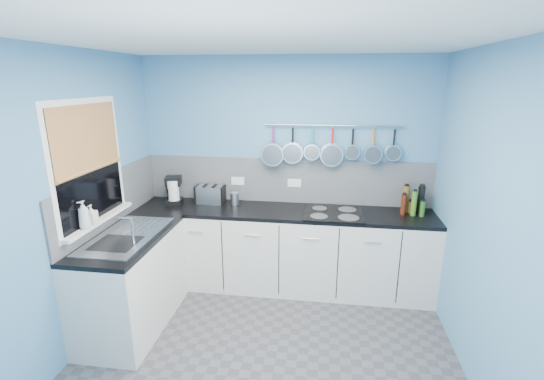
% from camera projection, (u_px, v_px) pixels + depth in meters
% --- Properties ---
extents(floor, '(3.20, 3.00, 0.02)m').
position_uv_depth(floor, '(265.00, 358.00, 3.21)').
color(floor, '#47474C').
rests_on(floor, ground).
extents(ceiling, '(3.20, 3.00, 0.02)m').
position_uv_depth(ceiling, '(263.00, 38.00, 2.50)').
color(ceiling, white).
rests_on(ceiling, ground).
extents(wall_back, '(3.20, 0.02, 2.50)m').
position_uv_depth(wall_back, '(286.00, 172.00, 4.29)').
color(wall_back, '#4E89B5').
rests_on(wall_back, ground).
extents(wall_front, '(3.20, 0.02, 2.50)m').
position_uv_depth(wall_front, '(199.00, 358.00, 1.42)').
color(wall_front, '#4E89B5').
rests_on(wall_front, ground).
extents(wall_left, '(0.02, 3.00, 2.50)m').
position_uv_depth(wall_left, '(68.00, 208.00, 3.07)').
color(wall_left, '#4E89B5').
rests_on(wall_left, ground).
extents(wall_right, '(0.02, 3.00, 2.50)m').
position_uv_depth(wall_right, '(494.00, 229.00, 2.64)').
color(wall_right, '#4E89B5').
rests_on(wall_right, ground).
extents(backsplash_back, '(3.20, 0.02, 0.50)m').
position_uv_depth(backsplash_back, '(286.00, 181.00, 4.30)').
color(backsplash_back, '#959598').
rests_on(backsplash_back, wall_back).
extents(backsplash_left, '(0.02, 1.80, 0.50)m').
position_uv_depth(backsplash_left, '(112.00, 198.00, 3.67)').
color(backsplash_left, '#959598').
rests_on(backsplash_left, wall_left).
extents(cabinet_run_back, '(3.20, 0.60, 0.86)m').
position_uv_depth(cabinet_run_back, '(282.00, 250.00, 4.22)').
color(cabinet_run_back, silver).
rests_on(cabinet_run_back, ground).
extents(worktop_back, '(3.20, 0.60, 0.04)m').
position_uv_depth(worktop_back, '(283.00, 212.00, 4.10)').
color(worktop_back, black).
rests_on(worktop_back, cabinet_run_back).
extents(cabinet_run_left, '(0.60, 1.20, 0.86)m').
position_uv_depth(cabinet_run_left, '(132.00, 283.00, 3.55)').
color(cabinet_run_left, silver).
rests_on(cabinet_run_left, ground).
extents(worktop_left, '(0.60, 1.20, 0.04)m').
position_uv_depth(worktop_left, '(127.00, 238.00, 3.42)').
color(worktop_left, black).
rests_on(worktop_left, cabinet_run_left).
extents(window_frame, '(0.01, 1.00, 1.10)m').
position_uv_depth(window_frame, '(89.00, 164.00, 3.27)').
color(window_frame, white).
rests_on(window_frame, wall_left).
extents(window_glass, '(0.01, 0.90, 1.00)m').
position_uv_depth(window_glass, '(89.00, 164.00, 3.27)').
color(window_glass, black).
rests_on(window_glass, wall_left).
extents(bamboo_blind, '(0.01, 0.90, 0.55)m').
position_uv_depth(bamboo_blind, '(87.00, 138.00, 3.21)').
color(bamboo_blind, '#B38048').
rests_on(bamboo_blind, wall_left).
extents(window_sill, '(0.10, 0.98, 0.03)m').
position_uv_depth(window_sill, '(99.00, 220.00, 3.41)').
color(window_sill, white).
rests_on(window_sill, wall_left).
extents(sink_unit, '(0.50, 0.95, 0.01)m').
position_uv_depth(sink_unit, '(127.00, 235.00, 3.41)').
color(sink_unit, silver).
rests_on(sink_unit, worktop_left).
extents(mixer_tap, '(0.12, 0.08, 0.26)m').
position_uv_depth(mixer_tap, '(132.00, 231.00, 3.19)').
color(mixer_tap, silver).
rests_on(mixer_tap, worktop_left).
extents(socket_left, '(0.15, 0.01, 0.09)m').
position_uv_depth(socket_left, '(238.00, 181.00, 4.37)').
color(socket_left, white).
rests_on(socket_left, backsplash_back).
extents(socket_right, '(0.15, 0.01, 0.09)m').
position_uv_depth(socket_right, '(294.00, 183.00, 4.28)').
color(socket_right, white).
rests_on(socket_right, backsplash_back).
extents(pot_rail, '(1.45, 0.02, 0.02)m').
position_uv_depth(pot_rail, '(333.00, 126.00, 4.02)').
color(pot_rail, silver).
rests_on(pot_rail, wall_back).
extents(soap_bottle_a, '(0.12, 0.12, 0.24)m').
position_uv_depth(soap_bottle_a, '(84.00, 215.00, 3.16)').
color(soap_bottle_a, white).
rests_on(soap_bottle_a, window_sill).
extents(soap_bottle_b, '(0.08, 0.08, 0.17)m').
position_uv_depth(soap_bottle_b, '(91.00, 215.00, 3.26)').
color(soap_bottle_b, white).
rests_on(soap_bottle_b, window_sill).
extents(paper_towel, '(0.15, 0.15, 0.28)m').
position_uv_depth(paper_towel, '(173.00, 193.00, 4.22)').
color(paper_towel, white).
rests_on(paper_towel, worktop_back).
extents(coffee_maker, '(0.21, 0.23, 0.31)m').
position_uv_depth(coffee_maker, '(173.00, 191.00, 4.25)').
color(coffee_maker, black).
rests_on(coffee_maker, worktop_back).
extents(toaster, '(0.31, 0.19, 0.19)m').
position_uv_depth(toaster, '(210.00, 194.00, 4.31)').
color(toaster, silver).
rests_on(toaster, worktop_back).
extents(canister, '(0.10, 0.10, 0.14)m').
position_uv_depth(canister, '(235.00, 198.00, 4.26)').
color(canister, silver).
rests_on(canister, worktop_back).
extents(hob, '(0.61, 0.54, 0.01)m').
position_uv_depth(hob, '(334.00, 213.00, 3.97)').
color(hob, black).
rests_on(hob, worktop_back).
extents(pan_0, '(0.25, 0.11, 0.44)m').
position_uv_depth(pan_0, '(273.00, 145.00, 4.16)').
color(pan_0, silver).
rests_on(pan_0, pot_rail).
extents(pan_1, '(0.23, 0.05, 0.42)m').
position_uv_depth(pan_1, '(293.00, 144.00, 4.12)').
color(pan_1, silver).
rests_on(pan_1, pot_rail).
extents(pan_2, '(0.17, 0.11, 0.36)m').
position_uv_depth(pan_2, '(312.00, 142.00, 4.09)').
color(pan_2, silver).
rests_on(pan_2, pot_rail).
extents(pan_3, '(0.25, 0.06, 0.44)m').
position_uv_depth(pan_3, '(332.00, 146.00, 4.07)').
color(pan_3, silver).
rests_on(pan_3, pot_rail).
extents(pan_4, '(0.16, 0.08, 0.35)m').
position_uv_depth(pan_4, '(352.00, 143.00, 4.03)').
color(pan_4, silver).
rests_on(pan_4, pot_rail).
extents(pan_5, '(0.19, 0.11, 0.38)m').
position_uv_depth(pan_5, '(373.00, 144.00, 4.00)').
color(pan_5, silver).
rests_on(pan_5, pot_rail).
extents(pan_6, '(0.16, 0.06, 0.35)m').
position_uv_depth(pan_6, '(394.00, 144.00, 3.97)').
color(pan_6, silver).
rests_on(pan_6, pot_rail).
extents(condiment_0, '(0.07, 0.07, 0.29)m').
position_uv_depth(condiment_0, '(421.00, 200.00, 3.97)').
color(condiment_0, black).
rests_on(condiment_0, worktop_back).
extents(condiment_1, '(0.07, 0.07, 0.12)m').
position_uv_depth(condiment_1, '(411.00, 207.00, 4.00)').
color(condiment_1, brown).
rests_on(condiment_1, worktop_back).
extents(condiment_2, '(0.07, 0.07, 0.29)m').
position_uv_depth(condiment_2, '(406.00, 199.00, 3.98)').
color(condiment_2, brown).
rests_on(condiment_2, worktop_back).
extents(condiment_3, '(0.05, 0.05, 0.16)m').
position_uv_depth(condiment_3, '(422.00, 209.00, 3.88)').
color(condiment_3, '#265919').
rests_on(condiment_3, worktop_back).
extents(condiment_4, '(0.06, 0.06, 0.26)m').
position_uv_depth(condiment_4, '(414.00, 203.00, 3.90)').
color(condiment_4, '#3F721E').
rests_on(condiment_4, worktop_back).
extents(condiment_5, '(0.05, 0.05, 0.21)m').
position_uv_depth(condiment_5, '(403.00, 205.00, 3.93)').
color(condiment_5, '#4C190C').
rests_on(condiment_5, worktop_back).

